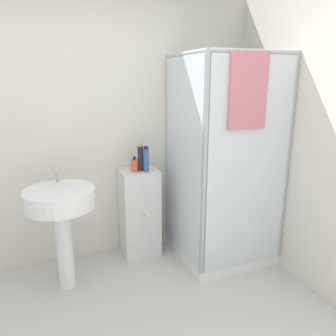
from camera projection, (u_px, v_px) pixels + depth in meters
wall_back at (83, 133)px, 3.06m from camera, size 6.40×0.06×2.50m
shower_enclosure at (220, 206)px, 3.17m from camera, size 0.86×0.89×1.96m
vanity_cabinet at (140, 213)px, 3.27m from camera, size 0.36×0.33×0.89m
sink at (61, 210)px, 2.66m from camera, size 0.56×0.56×1.02m
soap_dispenser at (134, 165)px, 3.08m from camera, size 0.06×0.07×0.15m
shampoo_bottle_tall_black at (141, 158)px, 3.10m from camera, size 0.05×0.05×0.26m
shampoo_bottle_blue at (146, 159)px, 3.07m from camera, size 0.05×0.05×0.24m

